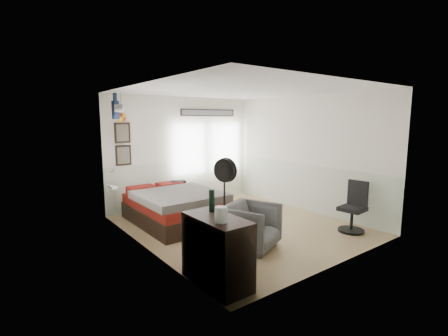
{
  "coord_description": "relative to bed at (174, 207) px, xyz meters",
  "views": [
    {
      "loc": [
        -4.07,
        -4.89,
        2.13
      ],
      "look_at": [
        -0.1,
        0.4,
        1.15
      ],
      "focal_mm": 26.0,
      "sensor_mm": 36.0,
      "label": 1
    }
  ],
  "objects": [
    {
      "name": "ground_plane",
      "position": [
        0.96,
        -0.99,
        -0.34
      ],
      "size": [
        4.0,
        4.5,
        0.01
      ],
      "primitive_type": "cube",
      "color": "#9E8256"
    },
    {
      "name": "room_shell",
      "position": [
        0.88,
        -0.8,
        1.28
      ],
      "size": [
        4.02,
        4.52,
        2.71
      ],
      "color": "silver",
      "rests_on": "ground_plane"
    },
    {
      "name": "wall_decor",
      "position": [
        -0.15,
        0.97,
        1.77
      ],
      "size": [
        3.55,
        1.32,
        1.44
      ],
      "color": "#312318",
      "rests_on": "room_shell"
    },
    {
      "name": "bed",
      "position": [
        0.0,
        0.0,
        0.0
      ],
      "size": [
        1.55,
        2.13,
        0.68
      ],
      "rotation": [
        0.0,
        0.0,
        0.0
      ],
      "color": "black",
      "rests_on": "ground_plane"
    },
    {
      "name": "dresser",
      "position": [
        -0.78,
        -2.62,
        0.12
      ],
      "size": [
        0.48,
        1.0,
        0.9
      ],
      "primitive_type": "cube",
      "color": "black",
      "rests_on": "ground_plane"
    },
    {
      "name": "armchair",
      "position": [
        0.37,
        -1.99,
        0.05
      ],
      "size": [
        1.06,
        1.08,
        0.76
      ],
      "primitive_type": "imported",
      "rotation": [
        0.0,
        0.0,
        0.39
      ],
      "color": "slate",
      "rests_on": "ground_plane"
    },
    {
      "name": "nightstand",
      "position": [
        0.58,
        0.87,
        -0.09
      ],
      "size": [
        0.57,
        0.5,
        0.49
      ],
      "primitive_type": "cube",
      "rotation": [
        0.0,
        0.0,
        -0.22
      ],
      "color": "black",
      "rests_on": "ground_plane"
    },
    {
      "name": "task_chair",
      "position": [
        2.5,
        -2.54,
        0.06
      ],
      "size": [
        0.49,
        0.49,
        0.98
      ],
      "rotation": [
        0.0,
        0.0,
        0.09
      ],
      "color": "black",
      "rests_on": "ground_plane"
    },
    {
      "name": "kettle",
      "position": [
        -0.87,
        -2.82,
        0.67
      ],
      "size": [
        0.17,
        0.15,
        0.2
      ],
      "rotation": [
        0.0,
        0.0,
        -0.08
      ],
      "color": "silver",
      "rests_on": "dresser"
    },
    {
      "name": "bottle",
      "position": [
        -0.69,
        -2.36,
        0.72
      ],
      "size": [
        0.08,
        0.08,
        0.31
      ],
      "primitive_type": "cylinder",
      "color": "black",
      "rests_on": "dresser"
    },
    {
      "name": "stand_fan",
      "position": [
        -0.7,
        -2.68,
        1.16
      ],
      "size": [
        0.17,
        0.3,
        0.77
      ],
      "rotation": [
        0.0,
        0.0,
        0.32
      ],
      "color": "black",
      "rests_on": "dresser"
    },
    {
      "name": "black_bag",
      "position": [
        0.58,
        0.87,
        0.26
      ],
      "size": [
        0.39,
        0.31,
        0.2
      ],
      "primitive_type": "cube",
      "rotation": [
        0.0,
        0.0,
        -0.32
      ],
      "color": "black",
      "rests_on": "nightstand"
    }
  ]
}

